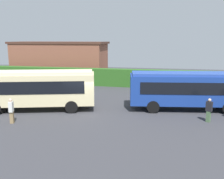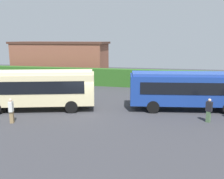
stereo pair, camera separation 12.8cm
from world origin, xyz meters
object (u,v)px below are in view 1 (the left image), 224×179
(person_left, at_px, (11,110))
(person_center, at_px, (176,92))
(bus_cream, at_px, (36,88))
(bus_blue, at_px, (188,89))
(person_right, at_px, (209,110))

(person_left, distance_m, person_center, 14.08)
(person_left, bearing_deg, person_center, -160.36)
(bus_cream, bearing_deg, bus_blue, 175.89)
(bus_blue, distance_m, person_center, 2.58)
(bus_cream, height_order, bus_blue, bus_cream)
(bus_cream, xyz_separation_m, person_center, (11.30, 4.90, -0.89))
(person_center, bearing_deg, person_left, -140.22)
(bus_cream, bearing_deg, person_right, 162.50)
(bus_cream, xyz_separation_m, person_left, (-0.03, -3.45, -0.92))
(person_right, bearing_deg, bus_blue, 51.92)
(bus_cream, bearing_deg, person_center, -172.81)
(bus_cream, xyz_separation_m, bus_blue, (12.18, 2.62, -0.06))
(person_left, bearing_deg, bus_cream, -107.22)
(person_center, relative_size, person_right, 1.07)
(bus_cream, relative_size, person_right, 5.75)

